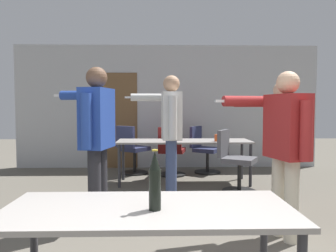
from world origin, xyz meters
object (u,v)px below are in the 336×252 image
object	(u,v)px
office_chair_side_rolled	(204,151)
office_chair_far_left	(235,162)
person_left_plaid	(170,125)
office_chair_mid_tucked	(132,151)
office_chair_near_pushed	(172,153)
beer_bottle	(155,182)
person_right_polo	(285,139)
person_near_casual	(96,130)
person_center_tall	(280,132)
drink_cup	(217,138)

from	to	relation	value
office_chair_side_rolled	office_chair_far_left	bearing A→B (deg)	42.75
person_left_plaid	office_chair_mid_tucked	bearing A→B (deg)	19.09
office_chair_near_pushed	beer_bottle	distance (m)	4.42
person_right_polo	office_chair_far_left	bearing A→B (deg)	-11.07
person_near_casual	person_center_tall	xyz separation A→B (m)	(2.27, 0.48, -0.06)
office_chair_mid_tucked	person_right_polo	bearing A→B (deg)	-23.03
office_chair_near_pushed	drink_cup	distance (m)	1.10
person_right_polo	person_left_plaid	bearing A→B (deg)	22.89
office_chair_side_rolled	beer_bottle	bearing A→B (deg)	21.45
person_near_casual	beer_bottle	size ratio (longest dim) A/B	5.21
person_center_tall	office_chair_side_rolled	distance (m)	2.50
person_near_casual	drink_cup	bearing A→B (deg)	-32.42
person_near_casual	person_center_tall	size ratio (longest dim) A/B	1.07
office_chair_side_rolled	office_chair_mid_tucked	world-z (taller)	office_chair_mid_tucked
office_chair_near_pushed	beer_bottle	world-z (taller)	beer_bottle
person_left_plaid	office_chair_mid_tucked	size ratio (longest dim) A/B	1.85
office_chair_mid_tucked	beer_bottle	bearing A→B (deg)	-45.71
beer_bottle	office_chair_near_pushed	bearing A→B (deg)	86.64
person_right_polo	drink_cup	size ratio (longest dim) A/B	14.48
office_chair_side_rolled	office_chair_mid_tucked	distance (m)	1.44
person_near_casual	office_chair_near_pushed	distance (m)	2.74
person_center_tall	office_chair_far_left	xyz separation A→B (m)	(-0.39, 0.84, -0.54)
person_right_polo	office_chair_mid_tucked	bearing A→B (deg)	15.59
person_center_tall	office_chair_near_pushed	distance (m)	2.48
person_left_plaid	office_chair_side_rolled	bearing A→B (deg)	-24.68
office_chair_near_pushed	person_left_plaid	bearing A→B (deg)	-80.44
person_center_tall	office_chair_far_left	size ratio (longest dim) A/B	1.71
office_chair_side_rolled	drink_cup	world-z (taller)	office_chair_side_rolled
person_left_plaid	person_near_casual	bearing A→B (deg)	135.60
person_right_polo	office_chair_far_left	distance (m)	1.90
person_right_polo	person_center_tall	size ratio (longest dim) A/B	1.01
person_right_polo	office_chair_mid_tucked	world-z (taller)	person_right_polo
person_near_casual	person_right_polo	distance (m)	2.02
office_chair_side_rolled	office_chair_mid_tucked	xyz separation A→B (m)	(-1.43, -0.12, 0.02)
person_near_casual	office_chair_mid_tucked	xyz separation A→B (m)	(0.18, 2.70, -0.61)
drink_cup	person_center_tall	bearing A→B (deg)	-64.85
person_near_casual	office_chair_far_left	distance (m)	2.37
person_right_polo	office_chair_side_rolled	distance (m)	3.39
office_chair_mid_tucked	office_chair_side_rolled	bearing A→B (deg)	42.64
beer_bottle	drink_cup	bearing A→B (deg)	74.81
office_chair_side_rolled	person_near_casual	bearing A→B (deg)	2.78
beer_bottle	drink_cup	world-z (taller)	beer_bottle
person_near_casual	office_chair_near_pushed	xyz separation A→B (m)	(0.94, 2.49, -0.61)
person_right_polo	beer_bottle	xyz separation A→B (m)	(-1.27, -1.38, -0.09)
office_chair_near_pushed	office_chair_far_left	xyz separation A→B (m)	(0.94, -1.18, 0.01)
person_left_plaid	office_chair_mid_tucked	world-z (taller)	person_left_plaid
person_near_casual	person_left_plaid	bearing A→B (deg)	-30.28
office_chair_near_pushed	office_chair_mid_tucked	bearing A→B (deg)	177.68
office_chair_side_rolled	office_chair_near_pushed	size ratio (longest dim) A/B	0.98
office_chair_side_rolled	office_chair_far_left	size ratio (longest dim) A/B	0.96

